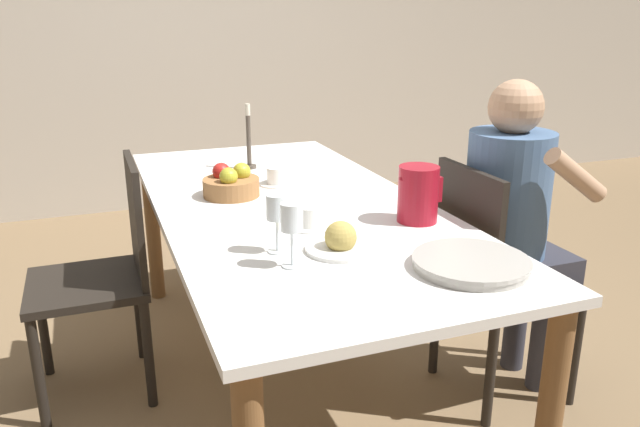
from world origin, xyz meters
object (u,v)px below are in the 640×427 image
object	(u,v)px
teacup_near_person	(309,218)
teacup_across	(277,177)
wine_glass_water	(292,220)
fruit_bowl	(231,184)
wine_glass_juice	(277,211)
bread_plate	(341,241)
chair_person_side	(493,276)
red_pitcher	(418,194)
person_seated	(514,214)
serving_tray	(471,263)
chair_opposite	(105,271)
candlestick_tall	(249,144)

from	to	relation	value
teacup_near_person	teacup_across	xyz separation A→B (m)	(0.06, 0.54, 0.00)
wine_glass_water	fruit_bowl	distance (m)	0.74
wine_glass_juice	bread_plate	bearing A→B (deg)	-17.38
chair_person_side	red_pitcher	bearing A→B (deg)	-88.33
person_seated	bread_plate	bearing A→B (deg)	-75.77
teacup_near_person	serving_tray	world-z (taller)	teacup_near_person
teacup_across	serving_tray	size ratio (longest dim) A/B	0.44
chair_opposite	wine_glass_juice	world-z (taller)	wine_glass_juice
wine_glass_water	serving_tray	size ratio (longest dim) A/B	0.57
chair_opposite	serving_tray	distance (m)	1.36
chair_person_side	bread_plate	bearing A→B (deg)	-75.94
teacup_near_person	fruit_bowl	distance (m)	0.47
chair_opposite	serving_tray	size ratio (longest dim) A/B	2.81
person_seated	candlestick_tall	distance (m)	1.17
wine_glass_water	teacup_across	xyz separation A→B (m)	(0.21, 0.82, -0.10)
serving_tray	fruit_bowl	bearing A→B (deg)	116.17
red_pitcher	chair_person_side	bearing A→B (deg)	1.67
teacup_near_person	serving_tray	distance (m)	0.56
red_pitcher	teacup_across	distance (m)	0.68
teacup_near_person	chair_person_side	bearing A→B (deg)	-4.69
chair_person_side	teacup_across	distance (m)	0.92
wine_glass_juice	bread_plate	distance (m)	0.21
chair_person_side	chair_opposite	distance (m)	1.43
wine_glass_water	serving_tray	xyz separation A→B (m)	(0.45, -0.18, -0.12)
chair_person_side	teacup_near_person	world-z (taller)	chair_person_side
wine_glass_water	teacup_across	distance (m)	0.86
red_pitcher	teacup_near_person	world-z (taller)	red_pitcher
teacup_near_person	serving_tray	size ratio (longest dim) A/B	0.44
red_pitcher	wine_glass_water	bearing A→B (deg)	-156.46
candlestick_tall	red_pitcher	bearing A→B (deg)	-69.83
chair_opposite	teacup_near_person	world-z (taller)	chair_opposite
wine_glass_water	candlestick_tall	world-z (taller)	candlestick_tall
wine_glass_water	teacup_near_person	size ratio (longest dim) A/B	1.29
person_seated	teacup_near_person	distance (m)	0.78
wine_glass_juice	fruit_bowl	bearing A→B (deg)	89.47
red_pitcher	serving_tray	bearing A→B (deg)	-98.33
chair_opposite	teacup_across	xyz separation A→B (m)	(0.69, 0.05, 0.29)
red_pitcher	bread_plate	bearing A→B (deg)	-154.94
chair_opposite	serving_tray	xyz separation A→B (m)	(0.93, -0.96, 0.27)
person_seated	red_pitcher	distance (m)	0.44
wine_glass_juice	teacup_across	distance (m)	0.74
serving_tray	bread_plate	distance (m)	0.38
person_seated	teacup_across	xyz separation A→B (m)	(-0.72, 0.57, 0.06)
red_pitcher	fruit_bowl	size ratio (longest dim) A/B	0.89
fruit_bowl	candlestick_tall	xyz separation A→B (m)	(0.18, 0.40, 0.06)
wine_glass_water	candlestick_tall	distance (m)	1.15
teacup_across	fruit_bowl	bearing A→B (deg)	-156.49
red_pitcher	fruit_bowl	world-z (taller)	red_pitcher
fruit_bowl	candlestick_tall	size ratio (longest dim) A/B	0.74
wine_glass_water	candlestick_tall	xyz separation A→B (m)	(0.17, 1.14, -0.03)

